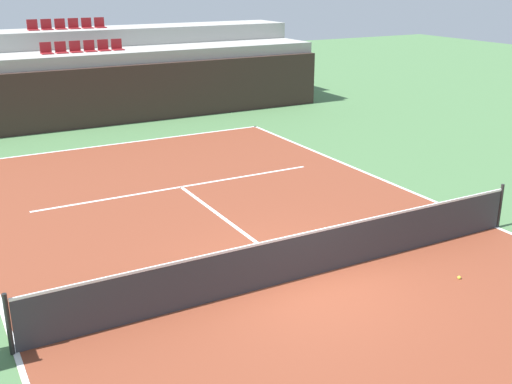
% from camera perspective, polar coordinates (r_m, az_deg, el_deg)
% --- Properties ---
extents(ground_plane, '(80.00, 80.00, 0.00)m').
position_cam_1_polar(ground_plane, '(12.57, 4.38, -7.83)').
color(ground_plane, '#477042').
extents(court_surface, '(11.00, 24.00, 0.01)m').
position_cam_1_polar(court_surface, '(12.57, 4.39, -7.81)').
color(court_surface, brown).
rests_on(court_surface, ground_plane).
extents(baseline_far, '(11.00, 0.10, 0.00)m').
position_cam_1_polar(baseline_far, '(22.88, -12.15, 4.37)').
color(baseline_far, white).
rests_on(baseline_far, court_surface).
extents(sideline_left, '(0.10, 24.00, 0.00)m').
position_cam_1_polar(sideline_left, '(10.95, -21.06, -13.53)').
color(sideline_left, white).
rests_on(sideline_left, court_surface).
extents(sideline_right, '(0.10, 24.00, 0.00)m').
position_cam_1_polar(sideline_right, '(15.98, 21.04, -3.01)').
color(sideline_right, white).
rests_on(sideline_right, court_surface).
extents(service_line_far, '(8.26, 0.10, 0.00)m').
position_cam_1_polar(service_line_far, '(17.84, -6.85, 0.46)').
color(service_line_far, white).
rests_on(service_line_far, court_surface).
extents(centre_service_line, '(0.10, 6.40, 0.00)m').
position_cam_1_polar(centre_service_line, '(15.09, -2.24, -2.95)').
color(centre_service_line, white).
rests_on(centre_service_line, court_surface).
extents(back_wall, '(20.35, 0.30, 2.31)m').
position_cam_1_polar(back_wall, '(25.54, -14.40, 8.36)').
color(back_wall, '#33231E').
rests_on(back_wall, ground_plane).
extents(stands_tier_lower, '(20.35, 2.40, 2.78)m').
position_cam_1_polar(stands_tier_lower, '(26.80, -15.20, 9.28)').
color(stands_tier_lower, '#9E9E99').
rests_on(stands_tier_lower, ground_plane).
extents(stands_tier_upper, '(20.35, 2.40, 3.50)m').
position_cam_1_polar(stands_tier_upper, '(29.05, -16.45, 10.62)').
color(stands_tier_upper, '#9E9E99').
rests_on(stands_tier_upper, ground_plane).
extents(seating_row_lower, '(3.29, 0.44, 0.44)m').
position_cam_1_polar(seating_row_lower, '(26.69, -15.54, 12.50)').
color(seating_row_lower, maroon).
rests_on(seating_row_lower, stands_tier_lower).
extents(seating_row_upper, '(3.29, 0.44, 0.44)m').
position_cam_1_polar(seating_row_upper, '(28.95, -16.85, 14.31)').
color(seating_row_upper, maroon).
rests_on(seating_row_upper, stands_tier_upper).
extents(tennis_net, '(11.08, 0.08, 1.07)m').
position_cam_1_polar(tennis_net, '(12.35, 4.44, -5.72)').
color(tennis_net, black).
rests_on(tennis_net, court_surface).
extents(tennis_ball_1, '(0.07, 0.07, 0.07)m').
position_cam_1_polar(tennis_ball_1, '(13.09, 18.06, -7.43)').
color(tennis_ball_1, '#CCE033').
rests_on(tennis_ball_1, court_surface).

